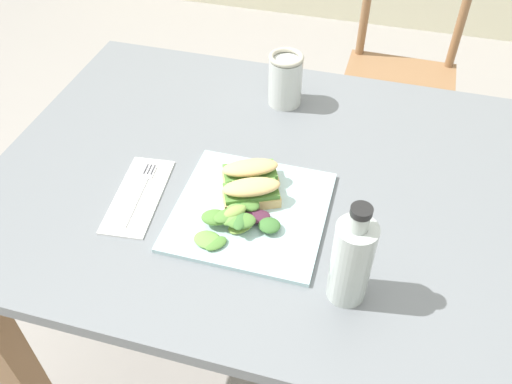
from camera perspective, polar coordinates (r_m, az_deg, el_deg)
name	(u,v)px	position (r m, az deg, el deg)	size (l,w,h in m)	color
ground_plane	(253,322)	(1.79, -0.34, -13.74)	(8.68, 8.68, 0.00)	gray
dining_table	(277,217)	(1.23, 2.25, -2.67)	(1.24, 0.89, 0.74)	slate
chair_wooden_far	(400,78)	(2.07, 15.13, 11.68)	(0.41, 0.41, 0.87)	#8E6642
plate_lunch	(251,211)	(1.07, -0.57, -2.02)	(0.30, 0.30, 0.01)	silver
sandwich_half_front	(251,192)	(1.06, -0.50, -0.03)	(0.13, 0.10, 0.06)	#DBB270
sandwich_half_back	(250,173)	(1.10, -0.63, 2.06)	(0.13, 0.10, 0.06)	#DBB270
salad_mixed_greens	(237,216)	(1.03, -2.07, -2.55)	(0.15, 0.16, 0.04)	#84A84C
napkin_folded	(138,196)	(1.13, -12.48, -0.37)	(0.09, 0.23, 0.00)	white
fork_on_napkin	(141,189)	(1.14, -12.23, 0.36)	(0.04, 0.19, 0.00)	silver
bottle_cold_brew	(351,265)	(0.90, 10.12, -7.66)	(0.07, 0.07, 0.21)	black
mason_jar_iced_tea	(285,82)	(1.33, 3.15, 11.71)	(0.08, 0.08, 0.13)	#C67528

